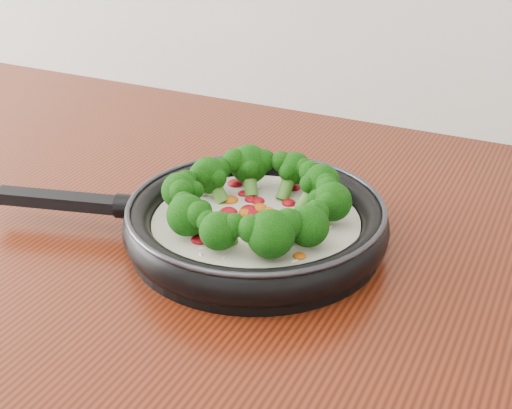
% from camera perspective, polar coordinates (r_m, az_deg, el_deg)
% --- Properties ---
extents(skillet, '(0.50, 0.37, 0.09)m').
position_cam_1_polar(skillet, '(0.79, -0.16, -1.13)').
color(skillet, black).
rests_on(skillet, counter).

